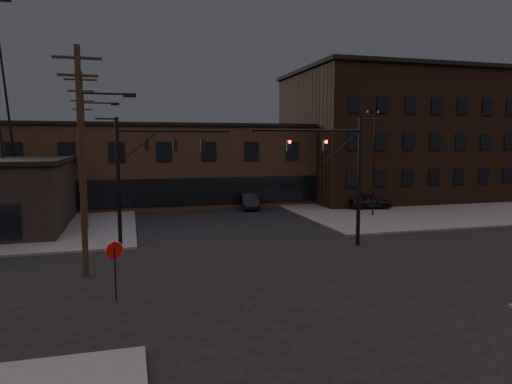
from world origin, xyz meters
TOP-DOWN VIEW (x-y plane):
  - ground at (0.00, 0.00)m, footprint 140.00×140.00m
  - sidewalk_ne at (22.00, 22.00)m, footprint 30.00×30.00m
  - building_row at (0.00, 28.00)m, footprint 40.00×12.00m
  - building_right at (22.00, 26.00)m, footprint 22.00×16.00m
  - traffic_signal_near at (5.36, 4.50)m, footprint 7.12×0.24m
  - traffic_signal_far at (-6.72, 8.00)m, footprint 7.12×0.24m
  - stop_sign at (-8.00, -1.99)m, footprint 0.72×0.33m
  - utility_pole_near at (-9.43, 2.00)m, footprint 3.70×0.28m
  - utility_pole_mid at (-10.44, 14.00)m, footprint 3.70×0.28m
  - utility_pole_far at (-11.50, 26.00)m, footprint 2.20×0.28m
  - lot_light_a at (13.00, 14.00)m, footprint 1.50×0.28m
  - lot_light_b at (19.00, 19.00)m, footprint 1.50×0.28m
  - parked_car_lot_a at (14.75, 17.56)m, footprint 4.22×2.14m
  - parked_car_lot_b at (18.69, 19.24)m, footprint 4.25×1.85m
  - car_crossing at (3.87, 21.50)m, footprint 2.28×4.71m

SIDE VIEW (x-z plane):
  - ground at x=0.00m, z-range 0.00..0.00m
  - sidewalk_ne at x=22.00m, z-range 0.00..0.15m
  - car_crossing at x=3.87m, z-range 0.00..1.49m
  - parked_car_lot_b at x=18.69m, z-range 0.15..1.37m
  - parked_car_lot_a at x=14.75m, z-range 0.15..1.53m
  - stop_sign at x=-8.00m, z-range 0.60..3.08m
  - building_row at x=0.00m, z-range 0.00..8.00m
  - traffic_signal_near at x=5.36m, z-range 0.93..8.93m
  - traffic_signal_far at x=-6.72m, z-range 1.01..9.01m
  - lot_light_a at x=13.00m, z-range 0.94..10.08m
  - lot_light_b at x=19.00m, z-range 0.94..10.08m
  - utility_pole_far at x=-11.50m, z-range 0.28..11.28m
  - utility_pole_near at x=-9.43m, z-range 0.37..11.37m
  - utility_pole_mid at x=-10.44m, z-range 0.38..11.88m
  - building_right at x=22.00m, z-range 0.00..14.00m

